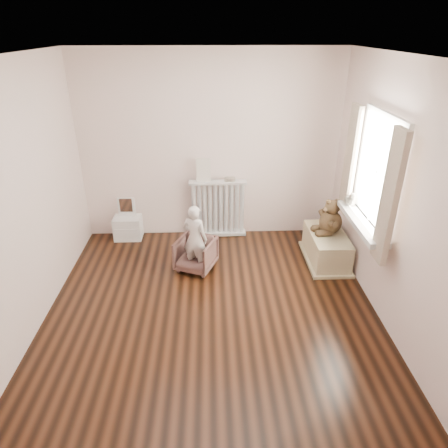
{
  "coord_description": "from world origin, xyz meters",
  "views": [
    {
      "loc": [
        0.01,
        -3.6,
        2.82
      ],
      "look_at": [
        0.15,
        0.45,
        0.8
      ],
      "focal_mm": 32.0,
      "sensor_mm": 36.0,
      "label": 1
    }
  ],
  "objects_px": {
    "radiator": "(218,212)",
    "toy_bench": "(326,247)",
    "teddy_bear": "(332,214)",
    "armchair": "(196,254)",
    "toy_vanity": "(127,221)",
    "plush_cat": "(351,197)",
    "child": "(195,239)"
  },
  "relations": [
    {
      "from": "armchair",
      "to": "child",
      "type": "distance_m",
      "value": 0.26
    },
    {
      "from": "radiator",
      "to": "toy_vanity",
      "type": "distance_m",
      "value": 1.33
    },
    {
      "from": "toy_bench",
      "to": "plush_cat",
      "type": "bearing_deg",
      "value": -58.36
    },
    {
      "from": "child",
      "to": "plush_cat",
      "type": "height_order",
      "value": "plush_cat"
    },
    {
      "from": "plush_cat",
      "to": "teddy_bear",
      "type": "bearing_deg",
      "value": 136.34
    },
    {
      "from": "child",
      "to": "teddy_bear",
      "type": "distance_m",
      "value": 1.76
    },
    {
      "from": "radiator",
      "to": "plush_cat",
      "type": "xyz_separation_m",
      "value": [
        1.55,
        -0.98,
        0.61
      ]
    },
    {
      "from": "toy_vanity",
      "to": "child",
      "type": "distance_m",
      "value": 1.38
    },
    {
      "from": "toy_vanity",
      "to": "armchair",
      "type": "distance_m",
      "value": 1.33
    },
    {
      "from": "radiator",
      "to": "teddy_bear",
      "type": "relative_size",
      "value": 1.85
    },
    {
      "from": "armchair",
      "to": "teddy_bear",
      "type": "relative_size",
      "value": 0.99
    },
    {
      "from": "radiator",
      "to": "teddy_bear",
      "type": "bearing_deg",
      "value": -26.83
    },
    {
      "from": "toy_vanity",
      "to": "plush_cat",
      "type": "distance_m",
      "value": 3.11
    },
    {
      "from": "child",
      "to": "toy_bench",
      "type": "bearing_deg",
      "value": -150.89
    },
    {
      "from": "toy_vanity",
      "to": "teddy_bear",
      "type": "relative_size",
      "value": 1.32
    },
    {
      "from": "toy_vanity",
      "to": "plush_cat",
      "type": "relative_size",
      "value": 2.76
    },
    {
      "from": "radiator",
      "to": "plush_cat",
      "type": "height_order",
      "value": "plush_cat"
    },
    {
      "from": "radiator",
      "to": "toy_bench",
      "type": "bearing_deg",
      "value": -28.03
    },
    {
      "from": "radiator",
      "to": "child",
      "type": "xyz_separation_m",
      "value": [
        -0.31,
        -0.94,
        0.07
      ]
    },
    {
      "from": "radiator",
      "to": "armchair",
      "type": "relative_size",
      "value": 1.86
    },
    {
      "from": "radiator",
      "to": "armchair",
      "type": "height_order",
      "value": "radiator"
    },
    {
      "from": "teddy_bear",
      "to": "toy_bench",
      "type": "bearing_deg",
      "value": -135.3
    },
    {
      "from": "teddy_bear",
      "to": "plush_cat",
      "type": "xyz_separation_m",
      "value": [
        0.12,
        -0.25,
        0.33
      ]
    },
    {
      "from": "toy_bench",
      "to": "child",
      "type": "bearing_deg",
      "value": -173.78
    },
    {
      "from": "toy_bench",
      "to": "teddy_bear",
      "type": "xyz_separation_m",
      "value": [
        0.02,
        0.03,
        0.47
      ]
    },
    {
      "from": "toy_vanity",
      "to": "toy_bench",
      "type": "bearing_deg",
      "value": -14.8
    },
    {
      "from": "armchair",
      "to": "child",
      "type": "height_order",
      "value": "child"
    },
    {
      "from": "child",
      "to": "plush_cat",
      "type": "xyz_separation_m",
      "value": [
        1.86,
        -0.04,
        0.54
      ]
    },
    {
      "from": "armchair",
      "to": "child",
      "type": "xyz_separation_m",
      "value": [
        0.0,
        -0.05,
        0.25
      ]
    },
    {
      "from": "toy_bench",
      "to": "teddy_bear",
      "type": "height_order",
      "value": "teddy_bear"
    },
    {
      "from": "armchair",
      "to": "teddy_bear",
      "type": "bearing_deg",
      "value": 28.31
    },
    {
      "from": "armchair",
      "to": "plush_cat",
      "type": "height_order",
      "value": "plush_cat"
    }
  ]
}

